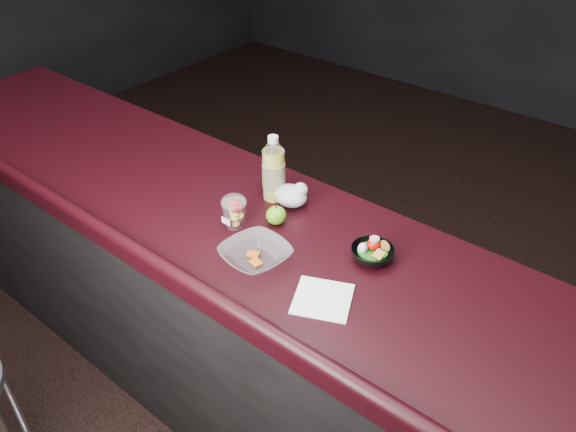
% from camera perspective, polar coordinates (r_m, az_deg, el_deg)
% --- Properties ---
extents(room_shell, '(8.00, 8.00, 8.00)m').
position_cam_1_polar(room_shell, '(1.25, -9.18, 20.88)').
color(room_shell, black).
rests_on(room_shell, ground).
extents(counter, '(4.06, 0.71, 1.02)m').
position_cam_1_polar(counter, '(2.17, 0.05, -13.12)').
color(counter, black).
rests_on(counter, ground).
extents(lemonade_bottle, '(0.08, 0.08, 0.24)m').
position_cam_1_polar(lemonade_bottle, '(1.97, -1.47, 4.42)').
color(lemonade_bottle, gold).
rests_on(lemonade_bottle, counter).
extents(fruit_cup, '(0.08, 0.08, 0.12)m').
position_cam_1_polar(fruit_cup, '(1.85, -5.48, 0.54)').
color(fruit_cup, white).
rests_on(fruit_cup, counter).
extents(green_apple, '(0.07, 0.07, 0.07)m').
position_cam_1_polar(green_apple, '(1.87, -1.22, 0.07)').
color(green_apple, '#2D860F').
rests_on(green_apple, counter).
extents(plastic_bag, '(0.12, 0.10, 0.09)m').
position_cam_1_polar(plastic_bag, '(1.96, 0.38, 2.16)').
color(plastic_bag, silver).
rests_on(plastic_bag, counter).
extents(snack_bowl, '(0.15, 0.15, 0.07)m').
position_cam_1_polar(snack_bowl, '(1.75, 8.55, -3.69)').
color(snack_bowl, black).
rests_on(snack_bowl, counter).
extents(takeout_bowl, '(0.23, 0.23, 0.05)m').
position_cam_1_polar(takeout_bowl, '(1.72, -3.33, -3.96)').
color(takeout_bowl, silver).
rests_on(takeout_bowl, counter).
extents(paper_napkin, '(0.21, 0.21, 0.00)m').
position_cam_1_polar(paper_napkin, '(1.61, 3.54, -8.40)').
color(paper_napkin, white).
rests_on(paper_napkin, counter).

